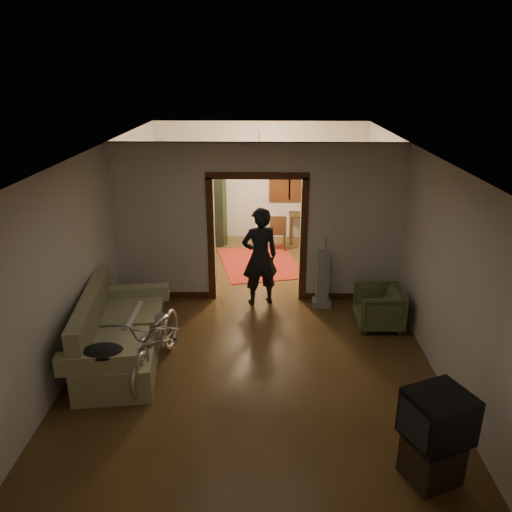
{
  "coord_description": "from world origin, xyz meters",
  "views": [
    {
      "loc": [
        0.16,
        -7.55,
        3.94
      ],
      "look_at": [
        0.0,
        -0.3,
        1.2
      ],
      "focal_mm": 35.0,
      "sensor_mm": 36.0,
      "label": 1
    }
  ],
  "objects_px": {
    "sofa": "(121,328)",
    "armchair": "(378,307)",
    "person": "(260,257)",
    "bicycle": "(157,340)",
    "desk": "(308,228)",
    "locker": "(204,204)"
  },
  "relations": [
    {
      "from": "person",
      "to": "desk",
      "type": "relative_size",
      "value": 1.91
    },
    {
      "from": "armchair",
      "to": "desk",
      "type": "xyz_separation_m",
      "value": [
        -0.81,
        4.2,
        0.01
      ]
    },
    {
      "from": "desk",
      "to": "bicycle",
      "type": "bearing_deg",
      "value": -129.49
    },
    {
      "from": "locker",
      "to": "sofa",
      "type": "bearing_deg",
      "value": -111.68
    },
    {
      "from": "sofa",
      "to": "person",
      "type": "height_order",
      "value": "person"
    },
    {
      "from": "desk",
      "to": "locker",
      "type": "bearing_deg",
      "value": 168.71
    },
    {
      "from": "armchair",
      "to": "person",
      "type": "relative_size",
      "value": 0.42
    },
    {
      "from": "armchair",
      "to": "person",
      "type": "distance_m",
      "value": 2.16
    },
    {
      "from": "armchair",
      "to": "person",
      "type": "xyz_separation_m",
      "value": [
        -1.92,
        0.82,
        0.55
      ]
    },
    {
      "from": "sofa",
      "to": "armchair",
      "type": "distance_m",
      "value": 4.01
    },
    {
      "from": "bicycle",
      "to": "armchair",
      "type": "distance_m",
      "value": 3.55
    },
    {
      "from": "bicycle",
      "to": "sofa",
      "type": "bearing_deg",
      "value": 162.59
    },
    {
      "from": "person",
      "to": "desk",
      "type": "xyz_separation_m",
      "value": [
        1.11,
        3.38,
        -0.54
      ]
    },
    {
      "from": "sofa",
      "to": "armchair",
      "type": "bearing_deg",
      "value": 7.89
    },
    {
      "from": "sofa",
      "to": "bicycle",
      "type": "distance_m",
      "value": 0.62
    },
    {
      "from": "sofa",
      "to": "person",
      "type": "distance_m",
      "value": 2.73
    },
    {
      "from": "sofa",
      "to": "desk",
      "type": "xyz_separation_m",
      "value": [
        3.05,
        5.28,
        -0.16
      ]
    },
    {
      "from": "armchair",
      "to": "person",
      "type": "height_order",
      "value": "person"
    },
    {
      "from": "person",
      "to": "locker",
      "type": "xyz_separation_m",
      "value": [
        -1.35,
        3.21,
        0.09
      ]
    },
    {
      "from": "armchair",
      "to": "locker",
      "type": "distance_m",
      "value": 5.23
    },
    {
      "from": "sofa",
      "to": "person",
      "type": "relative_size",
      "value": 1.25
    },
    {
      "from": "sofa",
      "to": "person",
      "type": "xyz_separation_m",
      "value": [
        1.94,
        1.89,
        0.37
      ]
    }
  ]
}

